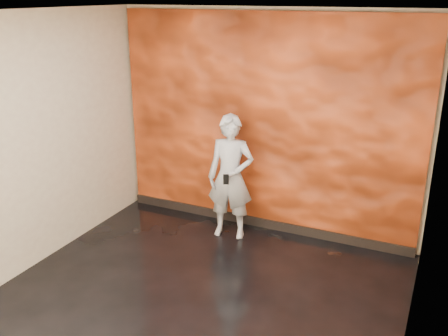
{
  "coord_description": "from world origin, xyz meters",
  "views": [
    {
      "loc": [
        2.1,
        -3.74,
        2.96
      ],
      "look_at": [
        -0.21,
        1.23,
        1.02
      ],
      "focal_mm": 40.0,
      "sensor_mm": 36.0,
      "label": 1
    }
  ],
  "objects": [
    {
      "name": "room",
      "position": [
        0.0,
        0.0,
        1.4
      ],
      "size": [
        4.02,
        4.02,
        2.81
      ],
      "color": "black",
      "rests_on": "ground"
    },
    {
      "name": "baseboard",
      "position": [
        0.0,
        1.92,
        0.06
      ],
      "size": [
        3.9,
        0.04,
        0.12
      ],
      "primitive_type": "cube",
      "color": "black",
      "rests_on": "ground"
    },
    {
      "name": "feature_wall",
      "position": [
        0.0,
        1.96,
        1.38
      ],
      "size": [
        3.9,
        0.06,
        2.75
      ],
      "primitive_type": "cube",
      "color": "#FA5C22",
      "rests_on": "ground"
    },
    {
      "name": "man",
      "position": [
        -0.27,
        1.54,
        0.79
      ],
      "size": [
        0.63,
        0.48,
        1.58
      ],
      "primitive_type": "imported",
      "rotation": [
        0.0,
        0.0,
        0.18
      ],
      "color": "#91969F",
      "rests_on": "ground"
    },
    {
      "name": "phone",
      "position": [
        -0.23,
        1.33,
        0.84
      ],
      "size": [
        0.07,
        0.04,
        0.13
      ],
      "primitive_type": "cube",
      "rotation": [
        0.0,
        0.0,
        0.41
      ],
      "color": "black",
      "rests_on": "man"
    }
  ]
}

